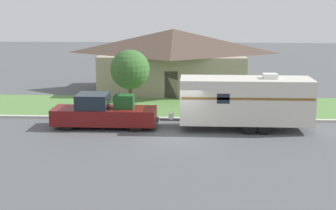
# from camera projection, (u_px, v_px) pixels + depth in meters

# --- Properties ---
(ground_plane) EXTENTS (120.00, 120.00, 0.00)m
(ground_plane) POSITION_uv_depth(u_px,v_px,m) (179.00, 137.00, 25.71)
(ground_plane) COLOR #515456
(curb_strip) EXTENTS (80.00, 0.30, 0.14)m
(curb_strip) POSITION_uv_depth(u_px,v_px,m) (181.00, 119.00, 29.35)
(curb_strip) COLOR beige
(curb_strip) RESTS_ON ground_plane
(lawn_strip) EXTENTS (80.00, 7.00, 0.03)m
(lawn_strip) POSITION_uv_depth(u_px,v_px,m) (182.00, 107.00, 32.92)
(lawn_strip) COLOR #568442
(lawn_strip) RESTS_ON ground_plane
(house_across_street) EXTENTS (12.41, 7.56, 5.07)m
(house_across_street) POSITION_uv_depth(u_px,v_px,m) (173.00, 59.00, 38.60)
(house_across_street) COLOR gray
(house_across_street) RESTS_ON ground_plane
(pickup_truck) EXTENTS (6.17, 1.92, 2.09)m
(pickup_truck) POSITION_uv_depth(u_px,v_px,m) (103.00, 113.00, 27.41)
(pickup_truck) COLOR black
(pickup_truck) RESTS_ON ground_plane
(travel_trailer) EXTENTS (8.65, 2.36, 3.29)m
(travel_trailer) POSITION_uv_depth(u_px,v_px,m) (246.00, 100.00, 26.79)
(travel_trailer) COLOR black
(travel_trailer) RESTS_ON ground_plane
(mailbox) EXTENTS (0.48, 0.20, 1.32)m
(mailbox) POSITION_uv_depth(u_px,v_px,m) (223.00, 102.00, 29.62)
(mailbox) COLOR brown
(mailbox) RESTS_ON ground_plane
(tree_in_yard) EXTENTS (2.67, 2.67, 4.14)m
(tree_in_yard) POSITION_uv_depth(u_px,v_px,m) (130.00, 70.00, 31.41)
(tree_in_yard) COLOR brown
(tree_in_yard) RESTS_ON ground_plane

